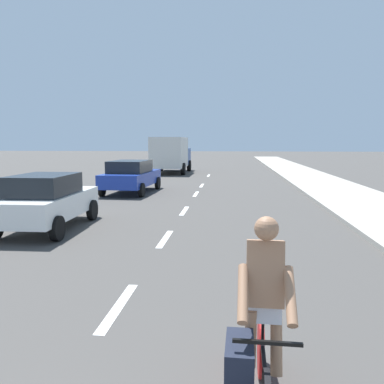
% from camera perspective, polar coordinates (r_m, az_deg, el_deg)
% --- Properties ---
extents(ground_plane, '(160.00, 160.00, 0.00)m').
position_cam_1_polar(ground_plane, '(20.52, 1.06, 0.40)').
color(ground_plane, '#423F3D').
extents(sidewalk_strip, '(3.60, 80.00, 0.14)m').
position_cam_1_polar(sidewalk_strip, '(23.02, 18.81, 0.94)').
color(sidewalk_strip, '#9E998E').
rests_on(sidewalk_strip, ground).
extents(lane_stripe_1, '(0.16, 1.80, 0.01)m').
position_cam_1_polar(lane_stripe_1, '(6.28, -10.63, -16.00)').
color(lane_stripe_1, white).
rests_on(lane_stripe_1, ground).
extents(lane_stripe_2, '(0.16, 1.80, 0.01)m').
position_cam_1_polar(lane_stripe_2, '(10.15, -3.94, -6.79)').
color(lane_stripe_2, white).
rests_on(lane_stripe_2, ground).
extents(lane_stripe_3, '(0.16, 1.80, 0.01)m').
position_cam_1_polar(lane_stripe_3, '(14.15, -1.11, -2.74)').
color(lane_stripe_3, white).
rests_on(lane_stripe_3, ground).
extents(lane_stripe_4, '(0.16, 1.80, 0.01)m').
position_cam_1_polar(lane_stripe_4, '(18.66, 0.58, -0.28)').
color(lane_stripe_4, white).
rests_on(lane_stripe_4, ground).
extents(lane_stripe_5, '(0.16, 1.80, 0.01)m').
position_cam_1_polar(lane_stripe_5, '(22.25, 1.43, 0.95)').
color(lane_stripe_5, white).
rests_on(lane_stripe_5, ground).
extents(lane_stripe_6, '(0.16, 1.80, 0.01)m').
position_cam_1_polar(lane_stripe_6, '(28.79, 2.43, 2.40)').
color(lane_stripe_6, white).
rests_on(lane_stripe_6, ground).
extents(cyclist, '(0.62, 1.71, 1.82)m').
position_cam_1_polar(cyclist, '(3.81, 9.71, -18.43)').
color(cyclist, black).
rests_on(cyclist, ground).
extents(parked_car_white, '(1.91, 3.96, 1.57)m').
position_cam_1_polar(parked_car_white, '(11.83, -20.29, -1.11)').
color(parked_car_white, white).
rests_on(parked_car_white, ground).
extents(parked_car_blue, '(2.23, 4.54, 1.57)m').
position_cam_1_polar(parked_car_blue, '(19.33, -8.82, 2.39)').
color(parked_car_blue, '#1E389E').
rests_on(parked_car_blue, ground).
extents(delivery_truck, '(2.71, 6.26, 2.80)m').
position_cam_1_polar(delivery_truck, '(31.25, -3.07, 5.54)').
color(delivery_truck, '#23478C').
rests_on(delivery_truck, ground).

